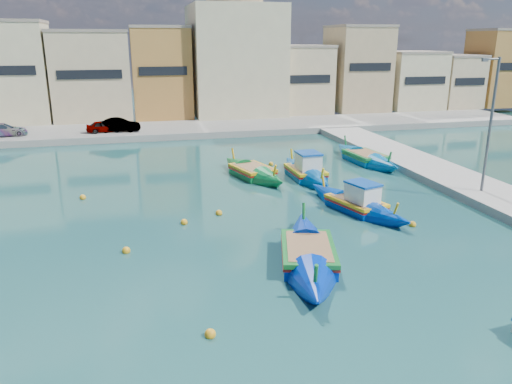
{
  "coord_description": "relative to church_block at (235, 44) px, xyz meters",
  "views": [
    {
      "loc": [
        -1.9,
        -17.73,
        8.88
      ],
      "look_at": [
        4.0,
        6.0,
        1.4
      ],
      "focal_mm": 35.0,
      "sensor_mm": 36.0,
      "label": 1
    }
  ],
  "objects": [
    {
      "name": "luzzu_green",
      "position": [
        -4.27,
        -26.03,
        -8.14
      ],
      "size": [
        4.12,
        8.09,
        2.47
      ],
      "color": "#0A6E33",
      "rests_on": "ground"
    },
    {
      "name": "luzzu_blue_south",
      "position": [
        -5.2,
        -39.8,
        -8.13
      ],
      "size": [
        4.47,
        9.4,
        2.65
      ],
      "color": "#0029AC",
      "rests_on": "ground"
    },
    {
      "name": "north_quay",
      "position": [
        -10.0,
        -8.0,
        -8.11
      ],
      "size": [
        80.0,
        8.0,
        0.6
      ],
      "primitive_type": "cube",
      "color": "gray",
      "rests_on": "ground"
    },
    {
      "name": "ground",
      "position": [
        -10.0,
        -40.0,
        -8.41
      ],
      "size": [
        160.0,
        160.0,
        0.0
      ],
      "primitive_type": "plane",
      "color": "#143B3C",
      "rests_on": "ground"
    },
    {
      "name": "parked_cars",
      "position": [
        -17.66,
        -9.5,
        -7.21
      ],
      "size": [
        14.22,
        2.51,
        1.27
      ],
      "color": "#4C1919",
      "rests_on": "north_quay"
    },
    {
      "name": "mooring_buoys",
      "position": [
        -8.01,
        -33.86,
        -8.33
      ],
      "size": [
        16.65,
        21.32,
        0.36
      ],
      "color": "orange",
      "rests_on": "ground"
    },
    {
      "name": "luzzu_turquoise_cabin",
      "position": [
        -0.43,
        -34.17,
        -8.1
      ],
      "size": [
        3.98,
        8.18,
        2.58
      ],
      "color": "#00359E",
      "rests_on": "ground"
    },
    {
      "name": "church_block",
      "position": [
        0.0,
        0.0,
        0.0
      ],
      "size": [
        10.0,
        10.0,
        19.1
      ],
      "color": "#C6BC94",
      "rests_on": "ground"
    },
    {
      "name": "luzzu_cyan_mid",
      "position": [
        5.0,
        -24.03,
        -8.14
      ],
      "size": [
        2.86,
        8.91,
        2.59
      ],
      "color": "#005C9D",
      "rests_on": "ground"
    },
    {
      "name": "luzzu_blue_cabin",
      "position": [
        -0.9,
        -27.24,
        -8.06
      ],
      "size": [
        2.11,
        8.02,
        2.82
      ],
      "color": "#0053A8",
      "rests_on": "ground"
    },
    {
      "name": "north_townhouses",
      "position": [
        -3.32,
        -0.64,
        -3.41
      ],
      "size": [
        83.2,
        7.87,
        10.19
      ],
      "color": "tan",
      "rests_on": "ground"
    },
    {
      "name": "quay_street_lamp",
      "position": [
        7.44,
        -34.0,
        -4.07
      ],
      "size": [
        1.18,
        0.16,
        8.0
      ],
      "color": "#595B60",
      "rests_on": "ground"
    }
  ]
}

